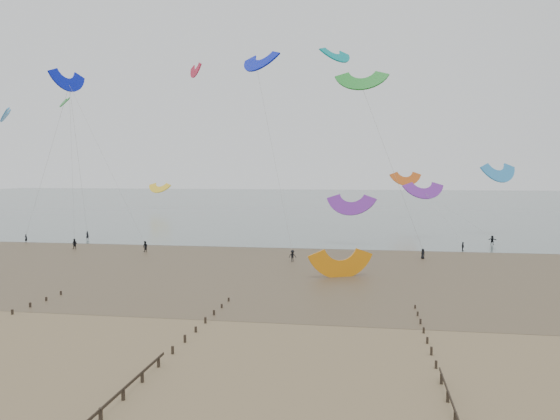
# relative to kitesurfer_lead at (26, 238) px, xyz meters

# --- Properties ---
(ground) EXTENTS (500.00, 500.00, 0.00)m
(ground) POSITION_rel_kitesurfer_lead_xyz_m (43.59, -49.95, -0.76)
(ground) COLOR brown
(ground) RESTS_ON ground
(sea_and_shore) EXTENTS (500.00, 665.00, 0.03)m
(sea_and_shore) POSITION_rel_kitesurfer_lead_xyz_m (39.51, -15.55, -0.75)
(sea_and_shore) COLOR #475654
(sea_and_shore) RESTS_ON ground
(kitesurfer_lead) EXTENTS (0.61, 0.46, 1.51)m
(kitesurfer_lead) POSITION_rel_kitesurfer_lead_xyz_m (0.00, 0.00, 0.00)
(kitesurfer_lead) COLOR black
(kitesurfer_lead) RESTS_ON ground
(kitesurfers) EXTENTS (128.97, 24.45, 1.77)m
(kitesurfers) POSITION_rel_kitesurfer_lead_xyz_m (60.22, -2.27, 0.08)
(kitesurfers) COLOR black
(kitesurfers) RESTS_ON ground
(grounded_kite) EXTENTS (8.32, 7.53, 3.74)m
(grounded_kite) POSITION_rel_kitesurfer_lead_xyz_m (57.97, -23.67, -0.76)
(grounded_kite) COLOR orange
(grounded_kite) RESTS_ON ground
(kites_airborne) EXTENTS (221.47, 116.98, 43.27)m
(kites_airborne) POSITION_rel_kitesurfer_lead_xyz_m (31.73, 36.60, 18.68)
(kites_airborne) COLOR #1B8927
(kites_airborne) RESTS_ON ground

